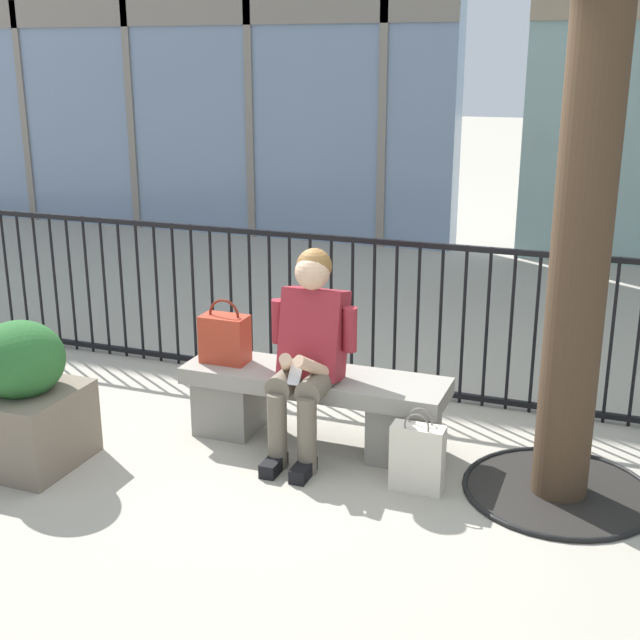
{
  "coord_description": "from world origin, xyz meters",
  "views": [
    {
      "loc": [
        1.7,
        -4.39,
        2.24
      ],
      "look_at": [
        0.0,
        0.1,
        0.75
      ],
      "focal_mm": 47.58,
      "sensor_mm": 36.0,
      "label": 1
    }
  ],
  "objects_px": {
    "shopping_bag": "(417,457)",
    "planter": "(24,399)",
    "seated_person_with_phone": "(308,348)",
    "handbag_on_bench": "(225,338)",
    "stone_bench": "(314,401)"
  },
  "relations": [
    {
      "from": "shopping_bag",
      "to": "planter",
      "type": "height_order",
      "value": "planter"
    },
    {
      "from": "seated_person_with_phone",
      "to": "shopping_bag",
      "type": "xyz_separation_m",
      "value": [
        0.72,
        -0.22,
        -0.46
      ]
    },
    {
      "from": "seated_person_with_phone",
      "to": "shopping_bag",
      "type": "bearing_deg",
      "value": -17.26
    },
    {
      "from": "stone_bench",
      "to": "seated_person_with_phone",
      "type": "distance_m",
      "value": 0.4
    },
    {
      "from": "seated_person_with_phone",
      "to": "planter",
      "type": "xyz_separation_m",
      "value": [
        -1.45,
        -0.7,
        -0.26
      ]
    },
    {
      "from": "seated_person_with_phone",
      "to": "handbag_on_bench",
      "type": "bearing_deg",
      "value": 168.71
    },
    {
      "from": "seated_person_with_phone",
      "to": "handbag_on_bench",
      "type": "xyz_separation_m",
      "value": [
        -0.59,
        0.12,
        -0.05
      ]
    },
    {
      "from": "planter",
      "to": "seated_person_with_phone",
      "type": "bearing_deg",
      "value": 25.76
    },
    {
      "from": "planter",
      "to": "stone_bench",
      "type": "bearing_deg",
      "value": 29.97
    },
    {
      "from": "stone_bench",
      "to": "handbag_on_bench",
      "type": "bearing_deg",
      "value": -179.01
    },
    {
      "from": "stone_bench",
      "to": "shopping_bag",
      "type": "xyz_separation_m",
      "value": [
        0.73,
        -0.35,
        -0.08
      ]
    },
    {
      "from": "stone_bench",
      "to": "planter",
      "type": "xyz_separation_m",
      "value": [
        -1.44,
        -0.83,
        0.12
      ]
    },
    {
      "from": "stone_bench",
      "to": "planter",
      "type": "relative_size",
      "value": 1.88
    },
    {
      "from": "shopping_bag",
      "to": "planter",
      "type": "bearing_deg",
      "value": -167.54
    },
    {
      "from": "handbag_on_bench",
      "to": "shopping_bag",
      "type": "bearing_deg",
      "value": -14.59
    }
  ]
}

